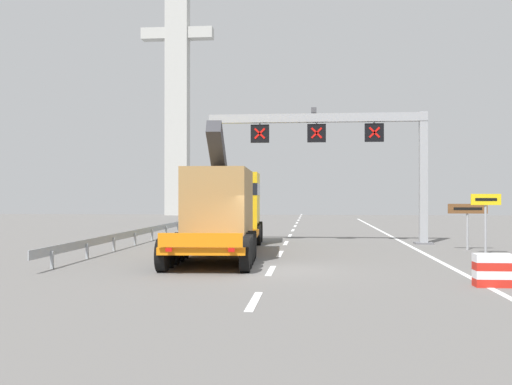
{
  "coord_description": "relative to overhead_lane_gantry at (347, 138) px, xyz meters",
  "views": [
    {
      "loc": [
        1.43,
        -20.0,
        2.5
      ],
      "look_at": [
        -1.17,
        7.69,
        2.62
      ],
      "focal_mm": 42.01,
      "sensor_mm": 36.0,
      "label": 1
    }
  ],
  "objects": [
    {
      "name": "edge_line_right",
      "position": [
        2.99,
        0.65,
        -5.45
      ],
      "size": [
        0.2,
        63.0,
        0.01
      ],
      "primitive_type": "cube",
      "color": "silver",
      "rests_on": "ground"
    },
    {
      "name": "exit_sign_yellow",
      "position": [
        5.5,
        -5.38,
        -3.57
      ],
      "size": [
        1.23,
        0.15,
        2.55
      ],
      "color": "#9EA0A5",
      "rests_on": "ground"
    },
    {
      "name": "tourist_info_sign_brown",
      "position": [
        5.27,
        -3.33,
        -3.82
      ],
      "size": [
        1.75,
        0.15,
        2.11
      ],
      "color": "#9EA0A5",
      "rests_on": "ground"
    },
    {
      "name": "guardrail_left",
      "position": [
        -10.65,
        1.01,
        -4.89
      ],
      "size": [
        0.13,
        28.72,
        0.76
      ],
      "color": "#999EA3",
      "rests_on": "ground"
    },
    {
      "name": "lane_markings",
      "position": [
        -3.14,
        14.06,
        -5.45
      ],
      "size": [
        0.2,
        65.42,
        0.01
      ],
      "color": "silver",
      "rests_on": "ground"
    },
    {
      "name": "crash_barrier_striped",
      "position": [
        3.13,
        -14.49,
        -5.0
      ],
      "size": [
        1.01,
        0.51,
        0.9
      ],
      "color": "red",
      "rests_on": "ground"
    },
    {
      "name": "heavy_haul_truck_orange",
      "position": [
        -5.64,
        -4.81,
        -3.46
      ],
      "size": [
        3.6,
        14.16,
        5.3
      ],
      "color": "orange",
      "rests_on": "ground"
    },
    {
      "name": "overhead_lane_gantry",
      "position": [
        0.0,
        0.0,
        0.0
      ],
      "size": [
        11.56,
        0.9,
        7.07
      ],
      "color": "#9EA0A5",
      "rests_on": "ground"
    },
    {
      "name": "bridge_pylon_distant",
      "position": [
        -18.58,
        42.22,
        13.25
      ],
      "size": [
        9.0,
        2.0,
        36.62
      ],
      "color": "#B7B7B2",
      "rests_on": "ground"
    },
    {
      "name": "ground",
      "position": [
        -3.21,
        -11.35,
        -5.45
      ],
      "size": [
        112.0,
        112.0,
        0.0
      ],
      "primitive_type": "plane",
      "color": "slate"
    }
  ]
}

